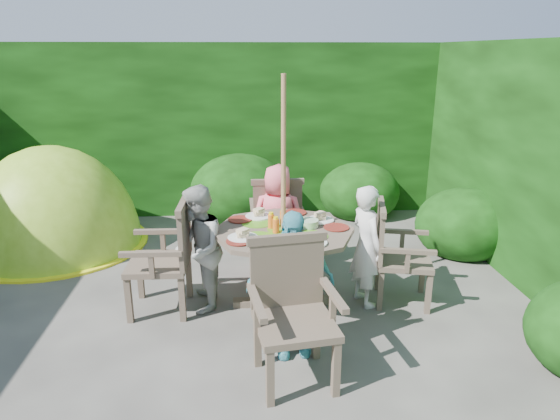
{
  "coord_description": "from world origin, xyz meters",
  "views": [
    {
      "loc": [
        0.64,
        -3.77,
        2.38
      ],
      "look_at": [
        1.02,
        1.01,
        0.85
      ],
      "focal_mm": 32.0,
      "sensor_mm": 36.0,
      "label": 1
    }
  ],
  "objects": [
    {
      "name": "child_right",
      "position": [
        1.82,
        0.6,
        0.6
      ],
      "size": [
        0.4,
        0.5,
        1.2
      ],
      "primitive_type": "imported",
      "rotation": [
        0.0,
        0.0,
        1.87
      ],
      "color": "silver",
      "rests_on": "ground"
    },
    {
      "name": "child_left",
      "position": [
        0.22,
        0.62,
        0.61
      ],
      "size": [
        0.48,
        0.6,
        1.22
      ],
      "primitive_type": "imported",
      "rotation": [
        0.0,
        0.0,
        -1.55
      ],
      "color": "#A9A9A4",
      "rests_on": "ground"
    },
    {
      "name": "dome_tent",
      "position": [
        -1.74,
        2.39,
        0.0
      ],
      "size": [
        2.35,
        2.35,
        2.57
      ],
      "rotation": [
        0.0,
        0.0,
        -0.12
      ],
      "color": "#89BB24",
      "rests_on": "ground"
    },
    {
      "name": "garden_chair_back",
      "position": [
        1.03,
        1.7,
        0.53
      ],
      "size": [
        0.61,
        0.54,
        1.0
      ],
      "rotation": [
        0.0,
        0.0,
        3.16
      ],
      "color": "#473A2E",
      "rests_on": "ground"
    },
    {
      "name": "hedge_enclosure",
      "position": [
        0.0,
        1.33,
        1.25
      ],
      "size": [
        9.0,
        9.0,
        2.5
      ],
      "color": "black",
      "rests_on": "ground"
    },
    {
      "name": "child_back",
      "position": [
        1.02,
        1.41,
        0.61
      ],
      "size": [
        0.66,
        0.49,
        1.23
      ],
      "primitive_type": "imported",
      "rotation": [
        0.0,
        0.0,
        2.97
      ],
      "color": "#FE697A",
      "rests_on": "ground"
    },
    {
      "name": "ground",
      "position": [
        0.0,
        0.0,
        0.0
      ],
      "size": [
        60.0,
        60.0,
        0.0
      ],
      "primitive_type": "plane",
      "color": "#413F3A",
      "rests_on": "ground"
    },
    {
      "name": "child_front",
      "position": [
        1.01,
        -0.19,
        0.61
      ],
      "size": [
        0.75,
        0.39,
        1.23
      ],
      "primitive_type": "imported",
      "rotation": [
        0.0,
        0.0,
        0.13
      ],
      "color": "#54B4C5",
      "rests_on": "ground"
    },
    {
      "name": "parasol_pole",
      "position": [
        1.02,
        0.61,
        1.1
      ],
      "size": [
        0.04,
        0.04,
        2.2
      ],
      "primitive_type": "cylinder",
      "rotation": [
        0.0,
        0.0,
        -0.01
      ],
      "color": "#96663C",
      "rests_on": "ground"
    },
    {
      "name": "garden_chair_front",
      "position": [
        0.99,
        -0.48,
        0.55
      ],
      "size": [
        0.7,
        0.64,
        1.04
      ],
      "rotation": [
        0.0,
        0.0,
        0.15
      ],
      "color": "#473A2E",
      "rests_on": "ground"
    },
    {
      "name": "patio_table",
      "position": [
        1.02,
        0.61,
        0.66
      ],
      "size": [
        1.37,
        1.37,
        0.94
      ],
      "rotation": [
        0.0,
        0.0,
        -0.01
      ],
      "color": "#473A2E",
      "rests_on": "ground"
    },
    {
      "name": "garden_chair_left",
      "position": [
        -0.07,
        0.62,
        0.56
      ],
      "size": [
        0.58,
        0.64,
        1.04
      ],
      "rotation": [
        0.0,
        0.0,
        -1.6
      ],
      "color": "#473A2E",
      "rests_on": "ground"
    },
    {
      "name": "garden_chair_right",
      "position": [
        2.11,
        0.62,
        0.51
      ],
      "size": [
        0.62,
        0.67,
        0.96
      ],
      "rotation": [
        0.0,
        0.0,
        1.35
      ],
      "color": "#473A2E",
      "rests_on": "ground"
    }
  ]
}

